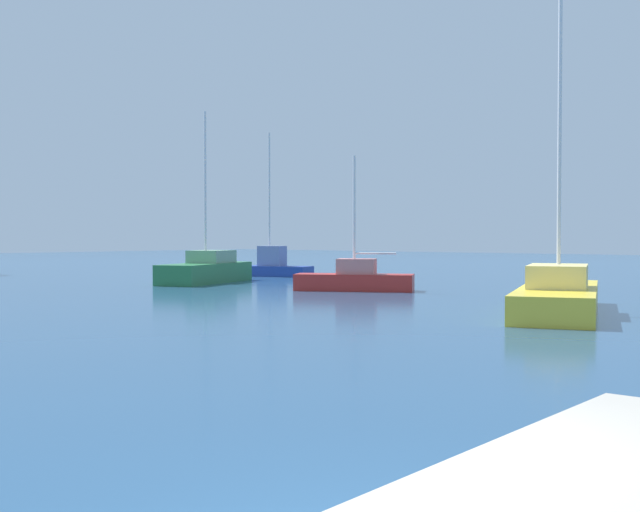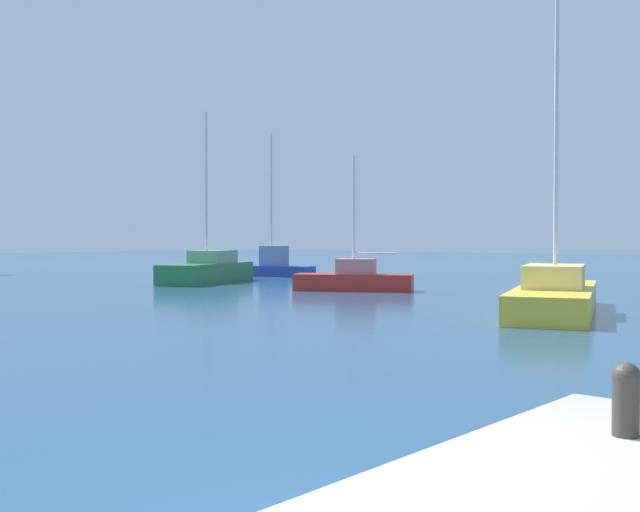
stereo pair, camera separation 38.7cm
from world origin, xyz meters
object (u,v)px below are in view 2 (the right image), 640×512
at_px(sailboat_green_outer_mooring, 208,270).
at_px(sailboat_yellow_distant_east, 555,295).
at_px(sailboat_blue_mid_harbor, 272,266).
at_px(mooring_bollard, 626,396).
at_px(sailboat_red_far_right, 354,279).

bearing_deg(sailboat_green_outer_mooring, sailboat_yellow_distant_east, -99.87).
bearing_deg(sailboat_blue_mid_harbor, sailboat_green_outer_mooring, -162.88).
xyz_separation_m(mooring_bollard, sailboat_green_outer_mooring, (20.16, 28.06, -0.52)).
bearing_deg(sailboat_red_far_right, mooring_bollard, -137.39).
distance_m(mooring_bollard, sailboat_red_far_right, 27.84).
bearing_deg(sailboat_blue_mid_harbor, sailboat_red_far_right, -119.68).
distance_m(sailboat_red_far_right, sailboat_green_outer_mooring, 9.23).
xyz_separation_m(sailboat_blue_mid_harbor, sailboat_green_outer_mooring, (-6.76, -2.08, 0.04)).
relative_size(sailboat_green_outer_mooring, sailboat_yellow_distant_east, 0.72).
xyz_separation_m(sailboat_red_far_right, sailboat_green_outer_mooring, (-0.32, 9.22, 0.13)).
height_order(sailboat_red_far_right, sailboat_yellow_distant_east, sailboat_yellow_distant_east).
xyz_separation_m(sailboat_green_outer_mooring, sailboat_yellow_distant_east, (-3.48, -20.01, -0.08)).
height_order(sailboat_blue_mid_harbor, sailboat_red_far_right, sailboat_blue_mid_harbor).
relative_size(sailboat_red_far_right, sailboat_green_outer_mooring, 0.68).
distance_m(mooring_bollard, sailboat_yellow_distant_east, 18.53).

